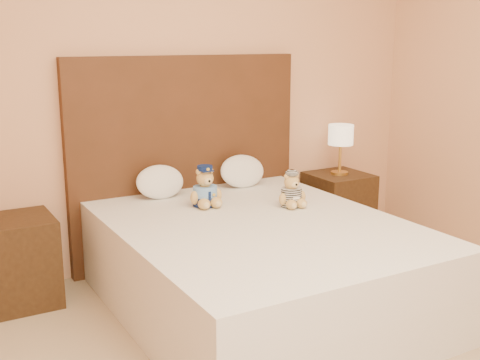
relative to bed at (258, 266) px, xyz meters
name	(u,v)px	position (x,y,z in m)	size (l,w,h in m)	color
bed	(258,266)	(0.00, 0.00, 0.00)	(1.60, 2.00, 0.55)	white
headboard	(187,160)	(0.00, 1.01, 0.47)	(1.75, 0.08, 1.50)	#462615
nightstand_left	(18,261)	(-1.25, 0.80, 0.00)	(0.45, 0.45, 0.55)	#3A2512
nightstand_right	(338,207)	(1.25, 0.80, 0.00)	(0.45, 0.45, 0.55)	#3A2512
lamp	(341,137)	(1.25, 0.80, 0.57)	(0.20, 0.20, 0.40)	gold
teddy_police	(205,186)	(-0.11, 0.48, 0.41)	(0.23, 0.22, 0.27)	tan
teddy_prisoner	(292,189)	(0.37, 0.20, 0.39)	(0.20, 0.19, 0.23)	tan
pillow_left	(160,180)	(-0.28, 0.83, 0.40)	(0.34, 0.22, 0.24)	white
pillow_right	(242,170)	(0.36, 0.83, 0.40)	(0.36, 0.23, 0.25)	white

